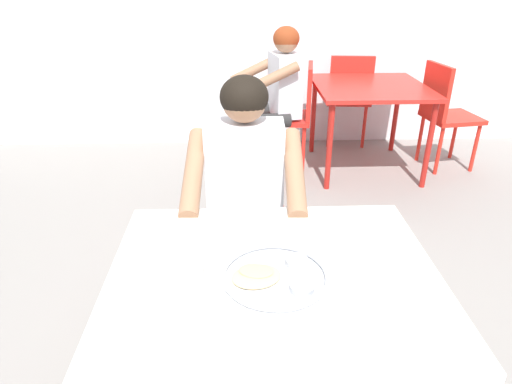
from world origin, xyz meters
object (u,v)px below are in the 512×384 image
Objects in this scene: table_background_red at (370,95)px; chair_red_right at (444,110)px; chair_foreground at (246,211)px; thali_tray at (275,276)px; diner_foreground at (245,190)px; chair_red_far at (348,94)px; drinking_cup at (190,268)px; patron_background at (274,89)px; chair_red_left at (295,110)px; table_foreground at (273,293)px.

table_background_red is 1.05× the size of chair_red_right.
chair_foreground is 2.36m from chair_red_right.
diner_foreground is at bearing 96.88° from thali_tray.
chair_red_right is 1.02× the size of chair_red_far.
drinking_cup reaches higher than thali_tray.
chair_red_right is (1.70, 1.64, 0.02)m from chair_foreground.
chair_foreground is 1.66m from patron_background.
thali_tray is 2.52m from patron_background.
drinking_cup is at bearing -101.15° from chair_foreground.
diner_foreground reaches higher than chair_foreground.
drinking_cup is 0.11× the size of chair_foreground.
chair_red_far is (1.19, 3.13, -0.29)m from drinking_cup.
patron_background is (-0.18, -0.05, 0.19)m from chair_red_left.
chair_foreground is 0.89× the size of table_background_red.
chair_red_right is (0.65, 0.00, -0.13)m from table_background_red.
chair_foreground is (-0.07, 0.89, -0.27)m from thali_tray.
chair_red_left is (0.37, 2.53, -0.15)m from table_foreground.
thali_tray is at bearing -83.12° from diner_foreground.
chair_foreground reaches higher than table_foreground.
diner_foreground is at bearing -119.53° from table_background_red.
thali_tray is 0.94m from chair_foreground.
diner_foreground is 1.86m from patron_background.
chair_red_right is 0.90m from chair_red_far.
table_background_red is 0.79m from patron_background.
patron_background is at bearing 80.99° from chair_foreground.
chair_red_left is at bearing 178.49° from chair_red_right.
chair_red_far is at bearing 139.23° from chair_red_right.
patron_background is at bearing -178.66° from table_background_red.
diner_foreground reaches higher than chair_red_far.
chair_red_right reaches higher than table_background_red.
table_foreground is 0.29m from drinking_cup.
drinking_cup is 3.36m from chair_red_far.
patron_background is (0.18, 2.48, 0.04)m from table_foreground.
chair_foreground is 0.70× the size of patron_background.
drinking_cup is (-0.25, -0.00, 0.04)m from thali_tray.
table_background_red is at bearing -179.84° from chair_red_right.
drinking_cup is at bearing -170.70° from table_foreground.
thali_tray is 0.37× the size of chair_red_far.
patron_background is at bearing 85.74° from table_foreground.
table_foreground is 0.88m from chair_foreground.
chair_red_far is (1.02, 2.45, -0.21)m from diner_foreground.
table_background_red is at bearing -3.30° from chair_red_left.
table_foreground is at bearing -111.35° from table_background_red.
patron_background reaches higher than table_foreground.
diner_foreground is at bearing 75.83° from drinking_cup.
chair_foreground is 0.70× the size of diner_foreground.
table_foreground is at bearing -123.03° from chair_red_right.
chair_red_left is (0.45, 1.90, -0.20)m from diner_foreground.
patron_background is at bearing -163.70° from chair_red_left.
chair_foreground is 0.94× the size of chair_red_left.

